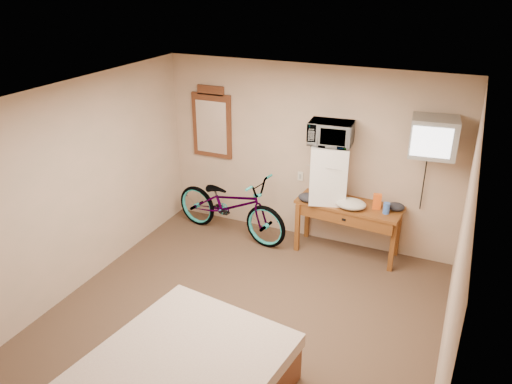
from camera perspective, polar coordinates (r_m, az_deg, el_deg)
room at (r=5.01m, az=-2.58°, el=-3.89°), size 4.60×4.64×2.50m
desk at (r=6.77m, az=10.47°, el=-2.33°), size 1.43×0.64×0.75m
mini_fridge at (r=6.67m, az=8.27°, el=2.18°), size 0.59×0.58×0.78m
microwave at (r=6.48m, az=8.55°, el=6.65°), size 0.59×0.42×0.31m
snack_bag at (r=6.64m, az=13.66°, el=-1.06°), size 0.12×0.09×0.21m
blue_cup at (r=6.56m, az=14.67°, el=-1.80°), size 0.08×0.08×0.15m
cloth_cream at (r=6.60m, az=10.77°, el=-1.34°), size 0.40×0.31×0.12m
cloth_dark_a at (r=6.72m, az=6.07°, el=-0.64°), size 0.29×0.22×0.11m
cloth_dark_b at (r=6.69m, az=15.71°, el=-1.62°), size 0.22×0.18×0.10m
crt_television at (r=6.25m, az=19.63°, el=5.96°), size 0.57×0.62×0.46m
wall_mirror at (r=7.42m, az=-5.07°, el=7.84°), size 0.63×0.04×1.07m
bicycle at (r=7.23m, az=-2.96°, el=-1.45°), size 1.94×0.93×0.98m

